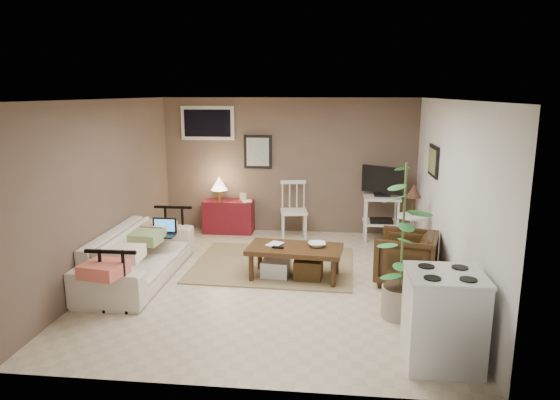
# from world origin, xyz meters

# --- Properties ---
(floor) EXTENTS (5.00, 5.00, 0.00)m
(floor) POSITION_xyz_m (0.00, 0.00, 0.00)
(floor) COLOR #C1B293
(floor) RESTS_ON ground
(art_back) EXTENTS (0.50, 0.03, 0.60)m
(art_back) POSITION_xyz_m (-0.55, 2.48, 1.45)
(art_back) COLOR black
(art_right) EXTENTS (0.03, 0.60, 0.45)m
(art_right) POSITION_xyz_m (2.23, 1.05, 1.52)
(art_right) COLOR black
(window) EXTENTS (0.96, 0.03, 0.60)m
(window) POSITION_xyz_m (-1.45, 2.48, 1.95)
(window) COLOR silver
(rug) EXTENTS (2.36, 1.91, 0.02)m
(rug) POSITION_xyz_m (-0.05, 0.63, 0.01)
(rug) COLOR #9C805B
(rug) RESTS_ON floor
(coffee_table) EXTENTS (1.31, 0.76, 0.48)m
(coffee_table) POSITION_xyz_m (0.29, 0.12, 0.27)
(coffee_table) COLOR #3D2310
(coffee_table) RESTS_ON floor
(sofa) EXTENTS (0.66, 2.27, 0.89)m
(sofa) POSITION_xyz_m (-1.80, -0.08, 0.44)
(sofa) COLOR beige
(sofa) RESTS_ON floor
(sofa_pillows) EXTENTS (0.44, 2.16, 0.15)m
(sofa_pillows) POSITION_xyz_m (-1.75, -0.34, 0.55)
(sofa_pillows) COLOR #F4E4CA
(sofa_pillows) RESTS_ON sofa
(sofa_end_rails) EXTENTS (0.61, 2.27, 0.76)m
(sofa_end_rails) POSITION_xyz_m (-1.67, -0.08, 0.38)
(sofa_end_rails) COLOR black
(sofa_end_rails) RESTS_ON floor
(laptop) EXTENTS (0.35, 0.25, 0.24)m
(laptop) POSITION_xyz_m (-1.58, 0.31, 0.57)
(laptop) COLOR black
(laptop) RESTS_ON sofa
(red_console) EXTENTS (0.89, 0.39, 1.02)m
(red_console) POSITION_xyz_m (-1.08, 2.29, 0.35)
(red_console) COLOR maroon
(red_console) RESTS_ON floor
(spindle_chair) EXTENTS (0.50, 0.50, 0.98)m
(spindle_chair) POSITION_xyz_m (0.13, 2.10, 0.46)
(spindle_chair) COLOR silver
(spindle_chair) RESTS_ON floor
(tv_stand) EXTENTS (0.67, 0.49, 1.28)m
(tv_stand) POSITION_xyz_m (1.62, 2.11, 0.68)
(tv_stand) COLOR silver
(tv_stand) RESTS_ON floor
(side_table) EXTENTS (0.44, 0.44, 1.18)m
(side_table) POSITION_xyz_m (1.97, 1.04, 0.73)
(side_table) COLOR silver
(side_table) RESTS_ON floor
(armchair) EXTENTS (0.86, 0.89, 0.76)m
(armchair) POSITION_xyz_m (1.77, 0.12, 0.38)
(armchair) COLOR #311F0D
(armchair) RESTS_ON floor
(potted_plant) EXTENTS (0.45, 0.45, 1.79)m
(potted_plant) POSITION_xyz_m (1.57, -0.93, 0.95)
(potted_plant) COLOR gray
(potted_plant) RESTS_ON floor
(stove) EXTENTS (0.69, 0.64, 0.90)m
(stove) POSITION_xyz_m (1.83, -1.89, 0.45)
(stove) COLOR white
(stove) RESTS_ON floor
(bowl) EXTENTS (0.24, 0.10, 0.23)m
(bowl) POSITION_xyz_m (0.60, 0.17, 0.57)
(bowl) COLOR #3D2310
(bowl) RESTS_ON coffee_table
(book_table) EXTENTS (0.17, 0.08, 0.24)m
(book_table) POSITION_xyz_m (-0.06, 0.21, 0.57)
(book_table) COLOR #3D2310
(book_table) RESTS_ON coffee_table
(book_console) EXTENTS (0.17, 0.06, 0.22)m
(book_console) POSITION_xyz_m (-0.79, 2.19, 0.70)
(book_console) COLOR #3D2310
(book_console) RESTS_ON red_console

